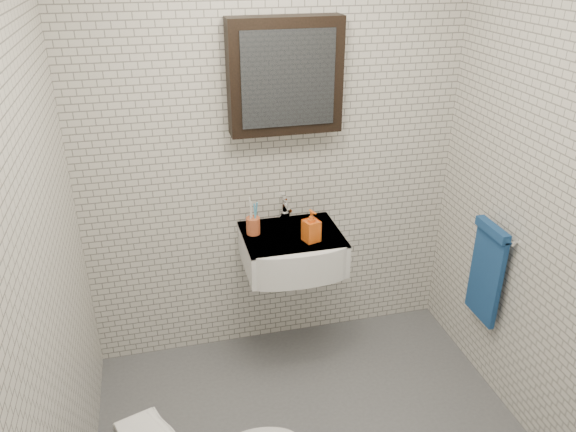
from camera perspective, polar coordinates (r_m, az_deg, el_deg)
The scene contains 7 objects.
room_shell at distance 2.21m, azimuth 4.18°, elevation 3.10°, with size 2.22×2.02×2.51m.
washbasin at distance 3.17m, azimuth 0.57°, elevation -3.63°, with size 0.55×0.50×0.20m.
faucet at distance 3.27m, azimuth -0.28°, elevation 0.48°, with size 0.06×0.20×0.15m.
mirror_cabinet at distance 3.01m, azimuth -0.30°, elevation 14.01°, with size 0.60×0.15×0.60m.
towel_rail at distance 3.26m, azimuth 19.57°, elevation -5.05°, with size 0.09×0.30×0.58m.
toothbrush_cup at distance 3.15m, azimuth -3.56°, elevation -0.90°, with size 0.10×0.10×0.21m.
soap_bottle at distance 3.05m, azimuth 2.38°, elevation -0.99°, with size 0.08×0.08×0.18m, color #FF9E1A.
Camera 1 is at (-0.65, -1.93, 2.33)m, focal length 35.00 mm.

